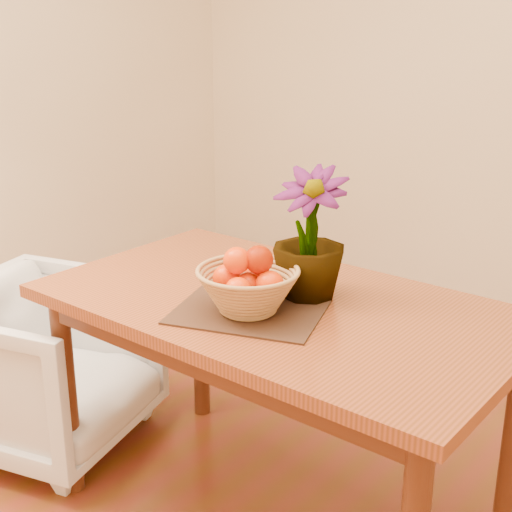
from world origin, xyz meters
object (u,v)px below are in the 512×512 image
Objects in this scene: wicker_basket at (248,292)px; potted_plant at (309,234)px; armchair at (46,357)px; table at (278,328)px.

wicker_basket is 0.75× the size of potted_plant.
potted_plant reaches higher than wicker_basket.
potted_plant reaches higher than armchair.
armchair is (-0.94, -0.18, -0.32)m from table.
table is at bearing -140.15° from potted_plant.
potted_plant is at bearing 54.71° from table.
table is 1.01m from armchair.
armchair is at bearing 179.40° from potted_plant.
table is 0.30m from potted_plant.
potted_plant is at bearing 73.81° from wicker_basket.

